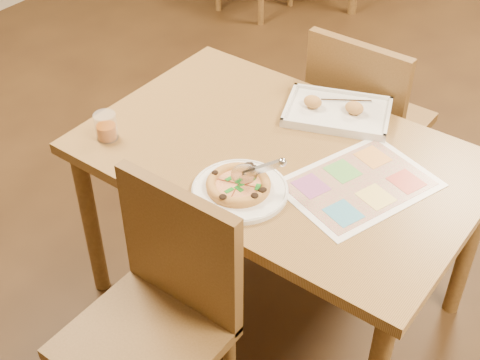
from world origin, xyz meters
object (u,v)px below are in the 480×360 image
Objects in this scene: pizza at (238,185)px; glass_tumbler at (106,128)px; plate at (240,191)px; chair_far at (363,110)px; chair_near at (162,295)px; appetizer_tray at (337,112)px; dining_table at (279,172)px; menu at (359,184)px; pizza_cutter at (257,170)px.

pizza is 0.53m from glass_tumbler.
chair_far is at bearing 91.08° from plate.
chair_near is at bearing 90.00° from chair_far.
appetizer_tray is at bearing 86.70° from pizza.
glass_tumbler is at bearing -151.27° from dining_table.
dining_table is 2.77× the size of chair_far.
menu is (0.29, 0.61, 0.16)m from chair_near.
plate reaches higher than menu.
chair_far is at bearing 59.72° from glass_tumbler.
plate is at bearing -13.38° from pizza.
appetizer_tray reaches higher than menu.
chair_far reaches higher than pizza_cutter.
appetizer_tray is (0.04, 0.30, 0.10)m from dining_table.
chair_near is 0.39m from plate.
chair_far is 2.35× the size of pizza.
pizza reaches higher than plate.
plate is at bearing -137.63° from menu.
menu is at bearing 2.81° from pizza_cutter.
chair_far is at bearing 90.56° from pizza.
pizza is at bearing 174.48° from pizza_cutter.
dining_table is 2.77× the size of chair_near.
pizza is (0.01, 0.36, 0.18)m from chair_near.
dining_table is at bearing 64.46° from pizza_cutter.
dining_table is at bearing 93.72° from plate.
dining_table is 0.30m from menu.
dining_table is 0.28m from pizza_cutter.
pizza is 0.54m from appetizer_tray.
chair_near is 0.64m from glass_tumbler.
glass_tumbler is 0.21× the size of menu.
dining_table is 4.39× the size of plate.
chair_far reaches higher than appetizer_tray.
chair_near is 1.20m from chair_far.
plate is 2.34× the size of pizza_cutter.
pizza is 2.12× the size of glass_tumbler.
chair_far is at bearing 97.44° from appetizer_tray.
pizza is at bearing 90.56° from chair_far.
appetizer_tray is at bearing 51.82° from pizza_cutter.
chair_near is 0.40m from pizza.
plate is (0.02, -0.85, 0.16)m from chair_far.
plate is at bearing -92.49° from appetizer_tray.
appetizer_tray is at bearing 130.56° from menu.
plate is at bearing -178.84° from pizza_cutter.
chair_near is (0.00, -0.60, -0.07)m from dining_table.
chair_near reaches higher than pizza_cutter.
appetizer_tray is at bearing 82.47° from dining_table.
chair_far is (-0.00, 0.60, -0.07)m from dining_table.
pizza is 1.58× the size of pizza_cutter.
glass_tumbler reaches higher than dining_table.
chair_near is 0.46m from pizza_cutter.
plate reaches higher than dining_table.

